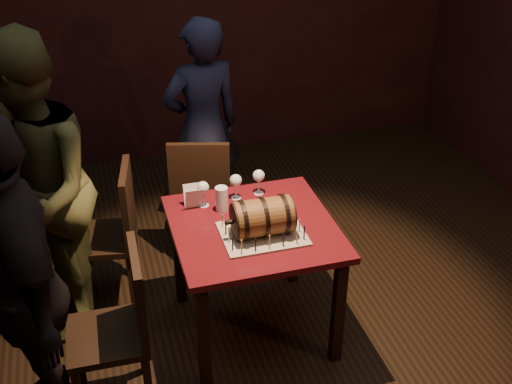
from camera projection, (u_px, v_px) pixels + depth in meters
room_shell at (256, 120)px, 3.22m from camera, size 5.04×5.04×2.80m
pub_table at (253, 241)px, 3.63m from camera, size 0.90×0.90×0.75m
cake_board at (263, 234)px, 3.49m from camera, size 0.45×0.35×0.01m
barrel_cake at (263, 217)px, 3.43m from camera, size 0.37×0.22×0.22m
birthday_candles at (263, 227)px, 3.46m from camera, size 0.40×0.30×0.09m
wine_glass_left at (203, 189)px, 3.69m from camera, size 0.07×0.07×0.16m
wine_glass_mid at (236, 181)px, 3.76m from camera, size 0.07×0.07×0.16m
wine_glass_right at (259, 177)px, 3.81m from camera, size 0.07×0.07×0.16m
pint_of_ale at (222, 199)px, 3.67m from camera, size 0.07×0.07×0.15m
menu_card at (193, 197)px, 3.71m from camera, size 0.10×0.05×0.13m
chair_back at (201, 191)px, 4.34m from camera, size 0.49×0.49×0.93m
chair_left_rear at (114, 229)px, 3.95m from camera, size 0.46×0.46×0.93m
chair_left_front at (122, 323)px, 3.22m from camera, size 0.41×0.41×0.93m
person_back at (203, 128)px, 4.57m from camera, size 0.64×0.48×1.60m
person_left_rear at (33, 193)px, 3.56m from camera, size 0.73×0.92×1.82m
person_left_front at (19, 287)px, 2.92m from camera, size 0.69×1.09×1.73m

